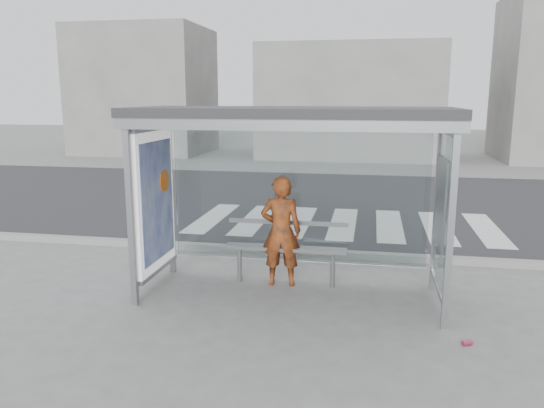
% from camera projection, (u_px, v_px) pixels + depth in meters
% --- Properties ---
extents(ground, '(80.00, 80.00, 0.00)m').
position_uv_depth(ground, '(290.00, 296.00, 7.46)').
color(ground, slate).
rests_on(ground, ground).
extents(road, '(30.00, 10.00, 0.01)m').
position_uv_depth(road, '(330.00, 201.00, 14.20)').
color(road, '#28282B').
rests_on(road, ground).
extents(curb, '(30.00, 0.18, 0.12)m').
position_uv_depth(curb, '(307.00, 252.00, 9.33)').
color(curb, gray).
rests_on(curb, ground).
extents(crosswalk, '(6.55, 3.00, 0.00)m').
position_uv_depth(crosswalk, '(343.00, 223.00, 11.71)').
color(crosswalk, silver).
rests_on(crosswalk, ground).
extents(bus_shelter, '(4.25, 1.65, 2.62)m').
position_uv_depth(bus_shelter, '(264.00, 155.00, 7.19)').
color(bus_shelter, gray).
rests_on(bus_shelter, ground).
extents(building_left, '(6.00, 5.00, 6.00)m').
position_uv_depth(building_left, '(145.00, 91.00, 26.00)').
color(building_left, slate).
rests_on(building_left, ground).
extents(building_center, '(8.00, 5.00, 5.00)m').
position_uv_depth(building_center, '(350.00, 102.00, 24.29)').
color(building_center, slate).
rests_on(building_center, ground).
extents(person, '(0.64, 0.45, 1.64)m').
position_uv_depth(person, '(281.00, 231.00, 7.77)').
color(person, red).
rests_on(person, ground).
extents(bench, '(1.81, 0.32, 0.93)m').
position_uv_depth(bench, '(286.00, 248.00, 7.86)').
color(bench, slate).
rests_on(bench, ground).
extents(soda_can, '(0.13, 0.11, 0.06)m').
position_uv_depth(soda_can, '(467.00, 343.00, 5.98)').
color(soda_can, '#C63A5E').
rests_on(soda_can, ground).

